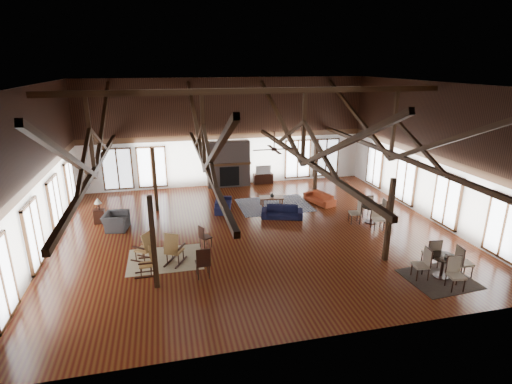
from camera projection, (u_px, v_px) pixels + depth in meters
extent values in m
plane|color=#5E3113|center=(255.00, 232.00, 16.77)|extent=(16.00, 16.00, 0.00)
cube|color=black|center=(255.00, 84.00, 14.90)|extent=(16.00, 14.00, 0.02)
cube|color=white|center=(227.00, 133.00, 22.31)|extent=(16.00, 0.02, 6.00)
cube|color=white|center=(322.00, 232.00, 9.35)|extent=(16.00, 0.02, 6.00)
cube|color=white|center=(35.00, 175.00, 14.10)|extent=(0.02, 14.00, 6.00)
cube|color=white|center=(432.00, 152.00, 17.56)|extent=(0.02, 14.00, 6.00)
cube|color=#321E0E|center=(255.00, 91.00, 14.98)|extent=(15.60, 0.18, 0.22)
cube|color=#321E0E|center=(95.00, 170.00, 14.52)|extent=(0.16, 13.70, 0.18)
cube|color=#321E0E|center=(90.00, 133.00, 14.10)|extent=(0.14, 0.14, 2.70)
cube|color=#321E0E|center=(103.00, 122.00, 17.37)|extent=(0.15, 7.07, 3.12)
cube|color=#321E0E|center=(70.00, 159.00, 10.90)|extent=(0.15, 7.07, 3.12)
cube|color=#321E0E|center=(204.00, 164.00, 15.38)|extent=(0.16, 13.70, 0.18)
cube|color=#321E0E|center=(203.00, 129.00, 14.96)|extent=(0.14, 0.14, 2.70)
cube|color=#321E0E|center=(195.00, 120.00, 18.24)|extent=(0.15, 7.07, 3.12)
cube|color=#321E0E|center=(216.00, 152.00, 11.76)|extent=(0.15, 7.07, 3.12)
cube|color=#321E0E|center=(303.00, 158.00, 16.25)|extent=(0.16, 13.70, 0.18)
cube|color=#321E0E|center=(304.00, 125.00, 15.83)|extent=(0.14, 0.14, 2.70)
cube|color=#321E0E|center=(279.00, 117.00, 19.11)|extent=(0.15, 7.07, 3.12)
cube|color=#321E0E|center=(341.00, 145.00, 12.63)|extent=(0.15, 7.07, 3.12)
cube|color=#321E0E|center=(391.00, 153.00, 17.12)|extent=(0.16, 13.70, 0.18)
cube|color=#321E0E|center=(394.00, 122.00, 16.69)|extent=(0.14, 0.14, 2.70)
cube|color=#321E0E|center=(356.00, 115.00, 19.97)|extent=(0.15, 7.07, 3.12)
cube|color=#321E0E|center=(451.00, 140.00, 13.50)|extent=(0.15, 7.07, 3.12)
cube|color=#321E0E|center=(153.00, 243.00, 12.19)|extent=(0.16, 0.16, 3.05)
cube|color=#321E0E|center=(389.00, 220.00, 13.92)|extent=(0.16, 0.16, 3.05)
cube|color=#321E0E|center=(155.00, 180.00, 18.66)|extent=(0.16, 0.16, 3.05)
cube|color=#321E0E|center=(316.00, 170.00, 20.40)|extent=(0.16, 0.16, 3.05)
cube|color=brown|center=(228.00, 164.00, 22.54)|extent=(2.40, 0.62, 2.60)
cube|color=black|center=(230.00, 176.00, 22.45)|extent=(1.10, 0.06, 1.10)
cube|color=#372010|center=(229.00, 164.00, 22.27)|extent=(2.50, 0.20, 0.12)
cylinder|color=black|center=(274.00, 140.00, 14.69)|extent=(0.04, 0.04, 0.70)
cylinder|color=black|center=(274.00, 149.00, 14.80)|extent=(0.20, 0.20, 0.10)
cube|color=black|center=(286.00, 149.00, 14.89)|extent=(0.70, 0.12, 0.02)
cube|color=black|center=(271.00, 147.00, 15.21)|extent=(0.12, 0.70, 0.02)
cube|color=black|center=(262.00, 150.00, 14.70)|extent=(0.70, 0.12, 0.02)
cube|color=black|center=(277.00, 152.00, 14.38)|extent=(0.12, 0.70, 0.02)
imported|color=black|center=(282.00, 212.00, 18.18)|extent=(2.00, 1.26, 0.54)
imported|color=#141639|center=(223.00, 204.00, 19.25)|extent=(1.95, 1.10, 0.54)
imported|color=#AE4221|center=(319.00, 198.00, 20.12)|extent=(1.90, 1.21, 0.52)
cube|color=brown|center=(272.00, 198.00, 19.66)|extent=(1.24, 0.73, 0.06)
cube|color=brown|center=(263.00, 204.00, 19.44)|extent=(0.06, 0.06, 0.39)
cube|color=brown|center=(261.00, 201.00, 19.80)|extent=(0.06, 0.06, 0.39)
cube|color=brown|center=(282.00, 202.00, 19.66)|extent=(0.06, 0.06, 0.39)
cube|color=brown|center=(280.00, 200.00, 20.01)|extent=(0.06, 0.06, 0.39)
imported|color=#B2B2B2|center=(272.00, 195.00, 19.62)|extent=(0.26, 0.26, 0.21)
imported|color=#2D2D2F|center=(116.00, 221.00, 16.92)|extent=(1.23, 1.12, 0.70)
cube|color=black|center=(100.00, 216.00, 17.63)|extent=(0.45, 0.45, 0.60)
cylinder|color=black|center=(98.00, 206.00, 17.48)|extent=(0.08, 0.08, 0.36)
cone|color=beige|center=(98.00, 201.00, 17.40)|extent=(0.32, 0.32, 0.26)
cube|color=olive|center=(143.00, 250.00, 14.23)|extent=(0.64, 0.65, 0.05)
cube|color=olive|center=(147.00, 242.00, 14.06)|extent=(0.41, 0.50, 0.68)
cube|color=black|center=(141.00, 262.00, 14.17)|extent=(0.73, 0.50, 0.05)
cube|color=black|center=(147.00, 257.00, 14.53)|extent=(0.73, 0.50, 0.05)
cube|color=olive|center=(175.00, 251.00, 14.06)|extent=(0.69, 0.68, 0.05)
cube|color=olive|center=(171.00, 244.00, 13.73)|extent=(0.55, 0.42, 0.75)
cube|color=black|center=(170.00, 261.00, 14.24)|extent=(0.48, 0.84, 0.05)
cube|color=black|center=(181.00, 262.00, 14.14)|extent=(0.48, 0.84, 0.05)
cube|color=olive|center=(146.00, 265.00, 13.25)|extent=(0.41, 0.43, 0.04)
cube|color=olive|center=(151.00, 256.00, 13.20)|extent=(0.17, 0.43, 0.62)
cube|color=black|center=(147.00, 277.00, 13.19)|extent=(0.76, 0.05, 0.04)
cube|color=black|center=(147.00, 272.00, 13.52)|extent=(0.76, 0.05, 0.04)
cube|color=black|center=(206.00, 237.00, 15.24)|extent=(0.52, 0.52, 0.05)
cube|color=black|center=(201.00, 233.00, 15.06)|extent=(0.21, 0.36, 0.50)
cylinder|color=black|center=(206.00, 242.00, 15.31)|extent=(0.03, 0.03, 0.41)
cube|color=black|center=(203.00, 263.00, 13.12)|extent=(0.48, 0.48, 0.05)
cube|color=black|center=(203.00, 258.00, 12.83)|extent=(0.46, 0.06, 0.60)
cylinder|color=black|center=(203.00, 270.00, 13.19)|extent=(0.04, 0.04, 0.49)
cylinder|color=black|center=(444.00, 257.00, 13.02)|extent=(0.86, 0.86, 0.04)
cylinder|color=black|center=(442.00, 267.00, 13.13)|extent=(0.10, 0.10, 0.71)
cylinder|color=black|center=(441.00, 276.00, 13.24)|extent=(0.52, 0.52, 0.04)
cylinder|color=black|center=(372.00, 207.00, 17.50)|extent=(0.87, 0.87, 0.04)
cylinder|color=black|center=(371.00, 214.00, 17.61)|extent=(0.10, 0.10, 0.72)
cylinder|color=black|center=(371.00, 222.00, 17.72)|extent=(0.52, 0.52, 0.04)
imported|color=#B2B2B2|center=(446.00, 256.00, 12.93)|extent=(0.15, 0.15, 0.10)
imported|color=#B2B2B2|center=(372.00, 206.00, 17.38)|extent=(0.14, 0.14, 0.10)
cube|color=black|center=(263.00, 178.00, 23.37)|extent=(1.13, 0.42, 0.57)
imported|color=#B2B2B2|center=(263.00, 170.00, 23.20)|extent=(0.89, 0.13, 0.51)
cube|color=tan|center=(165.00, 259.00, 14.41)|extent=(2.66, 2.10, 0.01)
cube|color=#1A234B|center=(274.00, 205.00, 19.86)|extent=(3.53, 2.67, 0.01)
cube|color=black|center=(439.00, 279.00, 13.10)|extent=(2.20, 2.02, 0.01)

